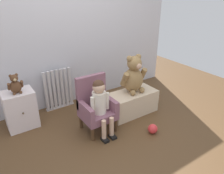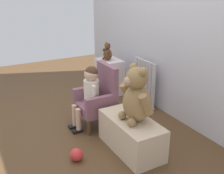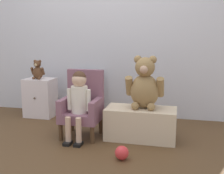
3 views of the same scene
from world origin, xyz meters
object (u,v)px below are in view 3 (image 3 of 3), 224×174
(small_teddy_bear, at_px, (38,71))
(radiator, at_px, (88,93))
(large_teddy_bear, at_px, (145,85))
(child_figure, at_px, (79,96))
(low_bench, at_px, (141,124))
(small_dresser, at_px, (40,97))
(toy_ball, at_px, (122,153))
(child_armchair, at_px, (83,106))

(small_teddy_bear, bearing_deg, radiator, 20.84)
(large_teddy_bear, bearing_deg, child_figure, -164.84)
(small_teddy_bear, bearing_deg, low_bench, -19.41)
(small_dresser, relative_size, toy_ball, 4.16)
(small_dresser, height_order, child_figure, child_figure)
(radiator, relative_size, small_teddy_bear, 2.45)
(small_dresser, height_order, large_teddy_bear, large_teddy_bear)
(large_teddy_bear, relative_size, toy_ball, 4.43)
(child_armchair, bearing_deg, small_teddy_bear, 146.10)
(child_figure, bearing_deg, small_dresser, 139.51)
(child_armchair, relative_size, low_bench, 0.98)
(small_dresser, bearing_deg, child_figure, -40.49)
(low_bench, bearing_deg, large_teddy_bear, 41.64)
(radiator, xyz_separation_m, toy_ball, (0.73, -1.27, -0.24))
(radiator, distance_m, toy_ball, 1.48)
(small_dresser, height_order, small_teddy_bear, small_teddy_bear)
(low_bench, height_order, small_teddy_bear, small_teddy_bear)
(radiator, bearing_deg, small_teddy_bear, -159.16)
(child_figure, relative_size, small_teddy_bear, 2.84)
(child_figure, bearing_deg, toy_ball, -36.13)
(large_teddy_bear, distance_m, toy_ball, 0.77)
(large_teddy_bear, bearing_deg, child_armchair, -174.37)
(small_dresser, bearing_deg, toy_ball, -38.81)
(child_armchair, height_order, small_teddy_bear, small_teddy_bear)
(radiator, height_order, large_teddy_bear, large_teddy_bear)
(toy_ball, bearing_deg, radiator, 120.07)
(small_dresser, relative_size, child_armchair, 0.72)
(child_armchair, height_order, child_figure, child_figure)
(small_dresser, distance_m, child_armchair, 0.98)
(small_dresser, bearing_deg, radiator, 18.42)
(low_bench, bearing_deg, radiator, 138.40)
(radiator, height_order, child_figure, child_figure)
(small_dresser, distance_m, low_bench, 1.52)
(radiator, bearing_deg, large_teddy_bear, -39.53)
(child_figure, xyz_separation_m, large_teddy_bear, (0.65, 0.18, 0.10))
(low_bench, relative_size, large_teddy_bear, 1.34)
(radiator, distance_m, small_teddy_bear, 0.71)
(small_dresser, height_order, child_armchair, child_armchair)
(child_armchair, bearing_deg, small_dresser, 144.50)
(child_figure, height_order, small_teddy_bear, small_teddy_bear)
(large_teddy_bear, distance_m, small_teddy_bear, 1.53)
(child_figure, relative_size, large_teddy_bear, 1.32)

